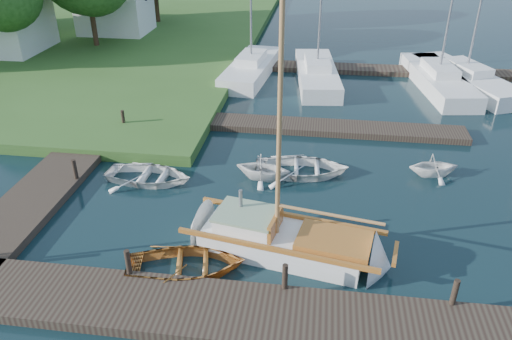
# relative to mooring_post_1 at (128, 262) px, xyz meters

# --- Properties ---
(ground) EXTENTS (160.00, 160.00, 0.00)m
(ground) POSITION_rel_mooring_post_1_xyz_m (3.00, 5.00, -0.70)
(ground) COLOR black
(ground) RESTS_ON ground
(near_dock) EXTENTS (18.00, 2.20, 0.30)m
(near_dock) POSITION_rel_mooring_post_1_xyz_m (3.00, -1.00, -0.55)
(near_dock) COLOR #2D2019
(near_dock) RESTS_ON ground
(left_dock) EXTENTS (2.20, 18.00, 0.30)m
(left_dock) POSITION_rel_mooring_post_1_xyz_m (-5.00, 7.00, -0.55)
(left_dock) COLOR #2D2019
(left_dock) RESTS_ON ground
(far_dock) EXTENTS (14.00, 1.60, 0.30)m
(far_dock) POSITION_rel_mooring_post_1_xyz_m (5.00, 11.50, -0.55)
(far_dock) COLOR #2D2019
(far_dock) RESTS_ON ground
(pontoon) EXTENTS (30.00, 1.60, 0.30)m
(pontoon) POSITION_rel_mooring_post_1_xyz_m (13.00, 21.00, -0.55)
(pontoon) COLOR #2D2019
(pontoon) RESTS_ON ground
(mooring_post_1) EXTENTS (0.16, 0.16, 0.80)m
(mooring_post_1) POSITION_rel_mooring_post_1_xyz_m (0.00, 0.00, 0.00)
(mooring_post_1) COLOR black
(mooring_post_1) RESTS_ON near_dock
(mooring_post_2) EXTENTS (0.16, 0.16, 0.80)m
(mooring_post_2) POSITION_rel_mooring_post_1_xyz_m (4.50, 0.00, 0.00)
(mooring_post_2) COLOR black
(mooring_post_2) RESTS_ON near_dock
(mooring_post_3) EXTENTS (0.16, 0.16, 0.80)m
(mooring_post_3) POSITION_rel_mooring_post_1_xyz_m (9.00, 0.00, 0.00)
(mooring_post_3) COLOR black
(mooring_post_3) RESTS_ON near_dock
(mooring_post_4) EXTENTS (0.16, 0.16, 0.80)m
(mooring_post_4) POSITION_rel_mooring_post_1_xyz_m (-4.00, 5.00, 0.00)
(mooring_post_4) COLOR black
(mooring_post_4) RESTS_ON left_dock
(mooring_post_5) EXTENTS (0.16, 0.16, 0.80)m
(mooring_post_5) POSITION_rel_mooring_post_1_xyz_m (-4.00, 10.00, 0.00)
(mooring_post_5) COLOR black
(mooring_post_5) RESTS_ON left_dock
(sailboat) EXTENTS (7.39, 3.26, 9.83)m
(sailboat) POSITION_rel_mooring_post_1_xyz_m (4.43, 1.98, -0.36)
(sailboat) COLOR white
(sailboat) RESTS_ON ground
(dinghy) EXTENTS (3.93, 3.14, 0.73)m
(dinghy) POSITION_rel_mooring_post_1_xyz_m (1.51, 0.65, -0.34)
(dinghy) COLOR #964C1A
(dinghy) RESTS_ON ground
(tender_a) EXTENTS (3.53, 2.61, 0.71)m
(tender_a) POSITION_rel_mooring_post_1_xyz_m (-1.35, 5.68, -0.35)
(tender_a) COLOR white
(tender_a) RESTS_ON ground
(tender_b) EXTENTS (2.42, 2.17, 1.15)m
(tender_b) POSITION_rel_mooring_post_1_xyz_m (3.08, 6.48, -0.12)
(tender_b) COLOR white
(tender_b) RESTS_ON ground
(tender_c) EXTENTS (3.92, 2.93, 0.77)m
(tender_c) POSITION_rel_mooring_post_1_xyz_m (4.58, 7.07, -0.31)
(tender_c) COLOR white
(tender_c) RESTS_ON ground
(tender_d) EXTENTS (2.27, 2.05, 1.04)m
(tender_d) POSITION_rel_mooring_post_1_xyz_m (9.80, 7.69, -0.18)
(tender_d) COLOR white
(tender_d) RESTS_ON ground
(marina_boat_0) EXTENTS (2.97, 7.85, 11.02)m
(marina_boat_0) POSITION_rel_mooring_post_1_xyz_m (0.73, 19.15, -0.13)
(marina_boat_0) COLOR white
(marina_boat_0) RESTS_ON ground
(marina_boat_1) EXTENTS (3.10, 8.15, 10.70)m
(marina_boat_1) POSITION_rel_mooring_post_1_xyz_m (4.79, 18.66, -0.13)
(marina_boat_1) COLOR white
(marina_boat_1) RESTS_ON ground
(marina_boat_3) EXTENTS (3.45, 8.60, 12.43)m
(marina_boat_3) POSITION_rel_mooring_post_1_xyz_m (11.82, 18.54, -0.12)
(marina_boat_3) COLOR white
(marina_boat_3) RESTS_ON ground
(marina_boat_4) EXTENTS (5.37, 8.63, 10.81)m
(marina_boat_4) POSITION_rel_mooring_post_1_xyz_m (13.43, 18.98, -0.13)
(marina_boat_4) COLOR white
(marina_boat_4) RESTS_ON ground
(house_c) EXTENTS (5.25, 4.00, 5.28)m
(house_c) POSITION_rel_mooring_post_1_xyz_m (-11.00, 27.00, 1.88)
(house_c) COLOR white
(house_c) RESTS_ON shore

